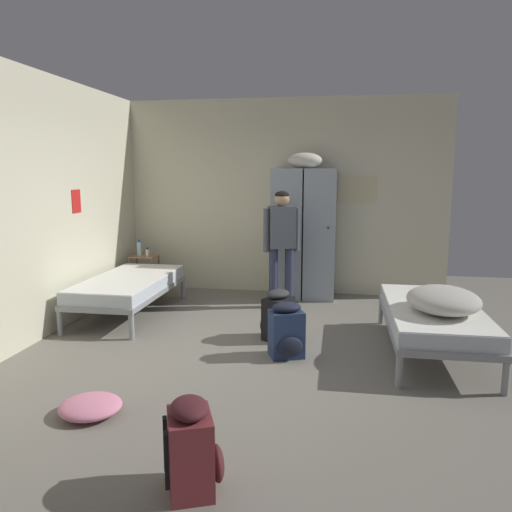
{
  "coord_description": "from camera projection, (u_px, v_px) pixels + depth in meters",
  "views": [
    {
      "loc": [
        0.82,
        -4.7,
        1.79
      ],
      "look_at": [
        0.0,
        0.27,
        0.95
      ],
      "focal_mm": 35.06,
      "sensor_mm": 36.0,
      "label": 1
    }
  ],
  "objects": [
    {
      "name": "shelf_unit",
      "position": [
        145.0,
        270.0,
        7.5
      ],
      "size": [
        0.38,
        0.3,
        0.57
      ],
      "color": "#99704C",
      "rests_on": "ground_plane"
    },
    {
      "name": "backpack_black",
      "position": [
        277.0,
        315.0,
        5.42
      ],
      "size": [
        0.4,
        0.39,
        0.55
      ],
      "color": "black",
      "rests_on": "ground_plane"
    },
    {
      "name": "clothes_pile_pink",
      "position": [
        90.0,
        406.0,
        3.74
      ],
      "size": [
        0.47,
        0.45,
        0.13
      ],
      "color": "pink",
      "rests_on": "ground_plane"
    },
    {
      "name": "room_backdrop",
      "position": [
        170.0,
        202.0,
        6.22
      ],
      "size": [
        4.78,
        5.46,
        2.86
      ],
      "color": "beige",
      "rests_on": "ground_plane"
    },
    {
      "name": "backpack_navy",
      "position": [
        287.0,
        331.0,
        4.88
      ],
      "size": [
        0.39,
        0.4,
        0.55
      ],
      "color": "navy",
      "rests_on": "ground_plane"
    },
    {
      "name": "ground_plane",
      "position": [
        252.0,
        354.0,
        5.0
      ],
      "size": [
        8.65,
        8.65,
        0.0
      ],
      "primitive_type": "plane",
      "color": "slate"
    },
    {
      "name": "person_traveler",
      "position": [
        282.0,
        238.0,
        6.6
      ],
      "size": [
        0.47,
        0.3,
        1.56
      ],
      "color": "#2D334C",
      "rests_on": "ground_plane"
    },
    {
      "name": "lotion_bottle",
      "position": [
        147.0,
        252.0,
        7.4
      ],
      "size": [
        0.05,
        0.05,
        0.13
      ],
      "color": "white",
      "rests_on": "shelf_unit"
    },
    {
      "name": "backpack_maroon",
      "position": [
        192.0,
        448.0,
        2.82
      ],
      "size": [
        0.4,
        0.39,
        0.55
      ],
      "color": "maroon",
      "rests_on": "ground_plane"
    },
    {
      "name": "locker_bank",
      "position": [
        304.0,
        231.0,
        7.15
      ],
      "size": [
        0.9,
        0.55,
        2.07
      ],
      "color": "#8C99A3",
      "rests_on": "ground_plane"
    },
    {
      "name": "water_bottle",
      "position": [
        139.0,
        248.0,
        7.47
      ],
      "size": [
        0.07,
        0.07,
        0.23
      ],
      "color": "#B2DBEA",
      "rests_on": "shelf_unit"
    },
    {
      "name": "bed_left_rear",
      "position": [
        129.0,
        285.0,
        6.33
      ],
      "size": [
        0.9,
        1.9,
        0.49
      ],
      "color": "gray",
      "rests_on": "ground_plane"
    },
    {
      "name": "bedding_heap",
      "position": [
        443.0,
        300.0,
        4.71
      ],
      "size": [
        0.67,
        0.83,
        0.24
      ],
      "color": "#B7B2A8",
      "rests_on": "bed_right"
    },
    {
      "name": "bed_right",
      "position": [
        433.0,
        316.0,
        4.98
      ],
      "size": [
        0.9,
        1.9,
        0.49
      ],
      "color": "gray",
      "rests_on": "ground_plane"
    }
  ]
}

